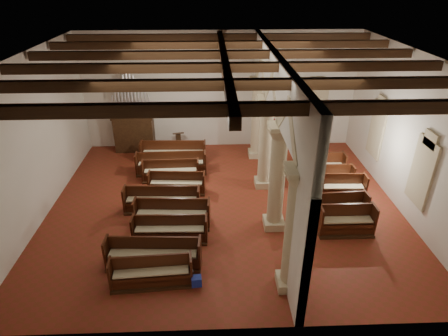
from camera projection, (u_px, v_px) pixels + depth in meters
floor at (224, 205)px, 15.33m from camera, size 14.00×14.00×0.00m
ceiling at (224, 55)px, 12.52m from camera, size 14.00×14.00×0.00m
wall_back at (220, 91)px, 19.22m from camera, size 14.00×0.02×6.00m
wall_front at (234, 240)px, 8.63m from camera, size 14.00×0.02×6.00m
wall_left at (34, 140)px, 13.69m from camera, size 0.02×12.00×6.00m
wall_right at (409, 135)px, 14.15m from camera, size 0.02×12.00×6.00m
ceiling_beams at (224, 60)px, 12.60m from camera, size 13.80×11.80×0.30m
arcade at (273, 123)px, 13.72m from camera, size 0.90×11.90×6.00m
window_right_a at (423, 172)px, 13.20m from camera, size 0.03×1.00×2.20m
window_right_b at (378, 130)px, 16.73m from camera, size 0.03×1.00×2.20m
window_back at (314, 105)px, 19.74m from camera, size 1.00×0.03×2.20m
pipe_organ at (134, 126)px, 19.40m from camera, size 2.10×0.85×4.40m
lectern at (179, 145)px, 19.31m from camera, size 0.61×0.63×1.30m
dossal_curtain at (285, 124)px, 20.12m from camera, size 1.80×0.07×2.17m
processional_banner at (287, 134)px, 19.92m from camera, size 0.53×0.68×2.46m
hymnal_box_a at (197, 281)px, 11.23m from camera, size 0.33×0.28×0.31m
hymnal_box_b at (175, 248)px, 12.55m from camera, size 0.39×0.36×0.31m
hymnal_box_c at (202, 216)px, 14.20m from camera, size 0.41×0.38×0.33m
tube_heater_a at (166, 267)px, 11.89m from camera, size 1.11×0.31×0.11m
tube_heater_b at (179, 274)px, 11.60m from camera, size 0.89×0.38×0.09m
nave_pew_0 at (152, 276)px, 11.32m from camera, size 2.50×0.82×0.99m
nave_pew_1 at (154, 258)px, 12.00m from camera, size 3.07×0.85×1.05m
nave_pew_2 at (170, 233)px, 13.16m from camera, size 2.64×0.72×0.99m
nave_pew_3 at (172, 217)px, 13.93m from camera, size 2.84×0.88×1.09m
nave_pew_4 at (162, 203)px, 14.80m from camera, size 3.00×0.80×1.05m
nave_pew_5 at (177, 186)px, 16.04m from camera, size 2.46×0.80×0.95m
nave_pew_6 at (171, 174)px, 17.00m from camera, size 2.58×0.72×0.98m
nave_pew_7 at (171, 167)px, 17.57m from camera, size 3.28×0.80×1.05m
nave_pew_8 at (173, 156)px, 18.57m from camera, size 3.23×0.84×1.10m
aisle_pew_0 at (345, 224)px, 13.53m from camera, size 2.00×0.76×1.14m
aisle_pew_1 at (338, 211)px, 14.32m from camera, size 2.20×0.84×1.08m
aisle_pew_2 at (342, 190)px, 15.63m from camera, size 1.90×0.79×1.07m
aisle_pew_3 at (330, 180)px, 16.42m from camera, size 1.92×0.71×1.05m
aisle_pew_4 at (323, 169)px, 17.27m from camera, size 1.92×0.78×1.15m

